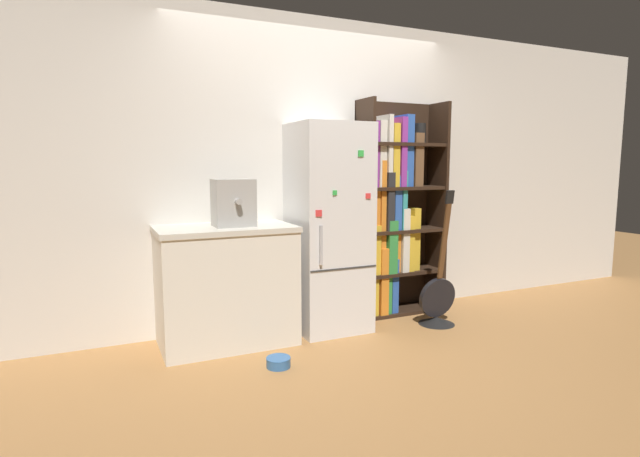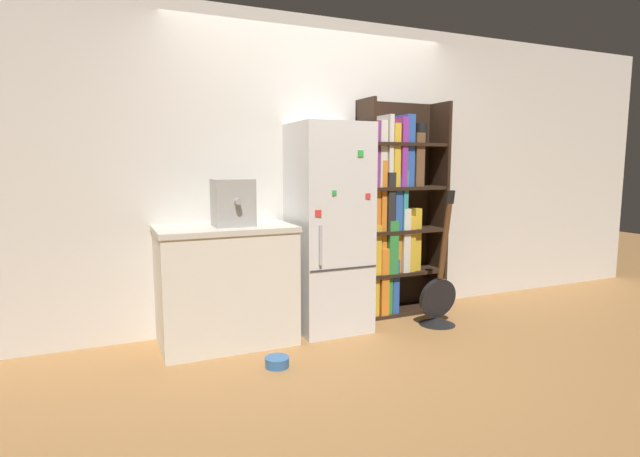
# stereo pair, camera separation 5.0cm
# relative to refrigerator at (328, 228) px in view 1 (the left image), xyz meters

# --- Properties ---
(ground_plane) EXTENTS (16.00, 16.00, 0.00)m
(ground_plane) POSITION_rel_refrigerator_xyz_m (0.00, -0.16, -0.85)
(ground_plane) COLOR #A87542
(wall_back) EXTENTS (8.00, 0.05, 2.60)m
(wall_back) POSITION_rel_refrigerator_xyz_m (0.00, 0.31, 0.45)
(wall_back) COLOR silver
(wall_back) RESTS_ON ground_plane
(refrigerator) EXTENTS (0.58, 0.60, 1.70)m
(refrigerator) POSITION_rel_refrigerator_xyz_m (0.00, 0.00, 0.00)
(refrigerator) COLOR silver
(refrigerator) RESTS_ON ground_plane
(bookshelf) EXTENTS (0.80, 0.32, 1.93)m
(bookshelf) POSITION_rel_refrigerator_xyz_m (0.71, 0.15, 0.09)
(bookshelf) COLOR black
(bookshelf) RESTS_ON ground_plane
(kitchen_counter) EXTENTS (1.02, 0.60, 0.91)m
(kitchen_counter) POSITION_rel_refrigerator_xyz_m (-0.86, -0.01, -0.39)
(kitchen_counter) COLOR silver
(kitchen_counter) RESTS_ON ground_plane
(espresso_machine) EXTENTS (0.30, 0.29, 0.35)m
(espresso_machine) POSITION_rel_refrigerator_xyz_m (-0.80, -0.04, 0.24)
(espresso_machine) COLOR #A5A39E
(espresso_machine) RESTS_ON kitchen_counter
(guitar) EXTENTS (0.35, 0.31, 1.16)m
(guitar) POSITION_rel_refrigerator_xyz_m (0.89, -0.32, -0.68)
(guitar) COLOR black
(guitar) RESTS_ON ground_plane
(pet_bowl) EXTENTS (0.17, 0.17, 0.07)m
(pet_bowl) POSITION_rel_refrigerator_xyz_m (-0.67, -0.61, -0.81)
(pet_bowl) COLOR #3366A5
(pet_bowl) RESTS_ON ground_plane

